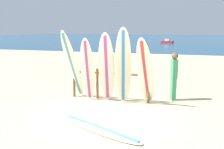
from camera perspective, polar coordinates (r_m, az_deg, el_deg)
ground_plane at (r=7.10m, az=-1.75°, el=-9.71°), size 120.00×120.00×0.00m
ocean_water at (r=64.39m, az=14.90°, el=8.13°), size 120.00×80.00×0.01m
surfboard_rack at (r=8.52m, az=-0.58°, el=-1.47°), size 2.82×0.09×1.09m
surfboard_leaning_far_left at (r=8.65m, az=-9.21°, el=2.23°), size 0.64×1.16×2.45m
surfboard_leaning_left at (r=8.29m, az=-5.70°, el=1.05°), size 0.53×0.60×2.19m
surfboard_leaning_center_left at (r=8.16m, az=-1.28°, el=1.58°), size 0.63×0.66×2.36m
surfboard_leaning_center at (r=7.82m, az=2.63°, el=1.84°), size 0.66×0.74×2.54m
surfboard_leaning_center_right at (r=7.88m, az=7.79°, el=0.65°), size 0.72×1.05×2.23m
surfboard_lying_on_sand at (r=6.21m, az=-3.00°, el=-12.44°), size 2.58×1.56×0.08m
beachgoer_standing at (r=8.67m, az=14.26°, el=0.02°), size 0.26×0.31×1.67m
small_boat_offshore at (r=43.77m, az=12.76°, el=7.52°), size 2.19×1.30×0.71m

